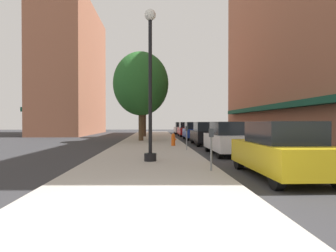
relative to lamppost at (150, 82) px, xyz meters
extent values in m
plane|color=#2D2D30|center=(3.88, 11.03, -3.20)|extent=(90.00, 90.00, 0.00)
cube|color=#A8A399|center=(-0.12, 12.03, -3.14)|extent=(4.80, 50.00, 0.12)
cube|color=#9E6047|center=(14.88, 15.03, 9.05)|extent=(6.00, 40.00, 24.50)
cube|color=#144C38|center=(11.53, 15.03, -0.10)|extent=(0.90, 34.00, 0.50)
cube|color=#9E6047|center=(-11.12, 30.03, 5.51)|extent=(6.00, 18.00, 17.42)
cube|color=#144C38|center=(-14.47, 30.03, -0.10)|extent=(0.90, 15.30, 0.50)
cylinder|color=black|center=(0.00, 0.00, -2.93)|extent=(0.48, 0.48, 0.30)
cylinder|color=black|center=(0.00, 0.00, -0.18)|extent=(0.14, 0.14, 5.20)
sphere|color=silver|center=(0.00, 0.00, 2.60)|extent=(0.44, 0.44, 0.44)
cylinder|color=#E05614|center=(1.38, 7.55, -2.77)|extent=(0.26, 0.26, 0.62)
sphere|color=#E05614|center=(1.38, 7.55, -2.41)|extent=(0.24, 0.24, 0.24)
cylinder|color=#E05614|center=(1.52, 7.55, -2.68)|extent=(0.12, 0.10, 0.10)
cylinder|color=slate|center=(1.93, 4.62, -2.56)|extent=(0.06, 0.06, 1.05)
cube|color=#33383D|center=(1.93, 4.62, -1.90)|extent=(0.14, 0.09, 0.26)
cylinder|color=slate|center=(1.93, -2.38, -2.56)|extent=(0.06, 0.06, 1.05)
cube|color=#33383D|center=(1.93, -2.38, -1.90)|extent=(0.14, 0.09, 0.26)
cylinder|color=#4C3823|center=(-0.96, 13.09, -1.58)|extent=(0.40, 0.40, 3.00)
ellipsoid|color=#235B23|center=(-0.96, 13.09, 1.64)|extent=(4.58, 4.58, 5.27)
cylinder|color=#422D1E|center=(-0.94, 20.39, -1.38)|extent=(0.40, 0.40, 3.41)
ellipsoid|color=#387F33|center=(-0.94, 20.39, 2.05)|extent=(4.59, 4.59, 5.28)
cylinder|color=black|center=(3.10, -1.37, -2.88)|extent=(0.22, 0.64, 0.64)
cylinder|color=black|center=(4.66, -1.37, -2.88)|extent=(0.22, 0.64, 0.64)
cylinder|color=black|center=(3.10, -4.57, -2.88)|extent=(0.22, 0.64, 0.64)
cube|color=gold|center=(3.88, -2.97, -2.56)|extent=(1.80, 4.30, 0.76)
cube|color=black|center=(3.88, -3.12, -1.86)|extent=(1.56, 2.20, 0.64)
cylinder|color=black|center=(3.10, 4.78, -2.88)|extent=(0.22, 0.64, 0.64)
cylinder|color=black|center=(4.66, 4.78, -2.88)|extent=(0.22, 0.64, 0.64)
cylinder|color=black|center=(3.10, 1.58, -2.88)|extent=(0.22, 0.64, 0.64)
cylinder|color=black|center=(4.66, 1.58, -2.88)|extent=(0.22, 0.64, 0.64)
cube|color=silver|center=(3.88, 3.18, -2.56)|extent=(1.80, 4.30, 0.76)
cube|color=black|center=(3.88, 3.03, -1.86)|extent=(1.56, 2.20, 0.64)
cylinder|color=black|center=(3.10, 11.32, -2.88)|extent=(0.22, 0.64, 0.64)
cylinder|color=black|center=(4.66, 11.32, -2.88)|extent=(0.22, 0.64, 0.64)
cylinder|color=black|center=(3.10, 8.12, -2.88)|extent=(0.22, 0.64, 0.64)
cylinder|color=black|center=(4.66, 8.12, -2.88)|extent=(0.22, 0.64, 0.64)
cube|color=black|center=(3.88, 9.72, -2.56)|extent=(1.80, 4.30, 0.76)
cube|color=black|center=(3.88, 9.57, -1.86)|extent=(1.56, 2.20, 0.64)
cylinder|color=black|center=(3.10, 17.78, -2.88)|extent=(0.22, 0.64, 0.64)
cylinder|color=black|center=(4.66, 17.78, -2.88)|extent=(0.22, 0.64, 0.64)
cylinder|color=black|center=(3.10, 14.58, -2.88)|extent=(0.22, 0.64, 0.64)
cylinder|color=black|center=(4.66, 14.58, -2.88)|extent=(0.22, 0.64, 0.64)
cube|color=#1E389E|center=(3.88, 16.18, -2.56)|extent=(1.80, 4.30, 0.76)
cube|color=black|center=(3.88, 16.03, -1.86)|extent=(1.56, 2.20, 0.64)
cylinder|color=black|center=(3.10, 24.40, -2.88)|extent=(0.22, 0.64, 0.64)
cylinder|color=black|center=(4.66, 24.40, -2.88)|extent=(0.22, 0.64, 0.64)
cylinder|color=black|center=(3.10, 21.20, -2.88)|extent=(0.22, 0.64, 0.64)
cylinder|color=black|center=(4.66, 21.20, -2.88)|extent=(0.22, 0.64, 0.64)
cube|color=red|center=(3.88, 22.80, -2.56)|extent=(1.80, 4.30, 0.76)
cube|color=black|center=(3.88, 22.65, -1.86)|extent=(1.56, 2.20, 0.64)
cylinder|color=black|center=(3.10, 31.37, -2.88)|extent=(0.22, 0.64, 0.64)
cylinder|color=black|center=(4.66, 31.37, -2.88)|extent=(0.22, 0.64, 0.64)
cylinder|color=black|center=(3.10, 28.17, -2.88)|extent=(0.22, 0.64, 0.64)
cylinder|color=black|center=(4.66, 28.17, -2.88)|extent=(0.22, 0.64, 0.64)
cube|color=#B2B2BA|center=(3.88, 29.77, -2.56)|extent=(1.80, 4.30, 0.76)
cube|color=black|center=(3.88, 29.62, -1.86)|extent=(1.56, 2.20, 0.64)
camera|label=1|loc=(0.17, -11.52, -1.58)|focal=31.61mm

